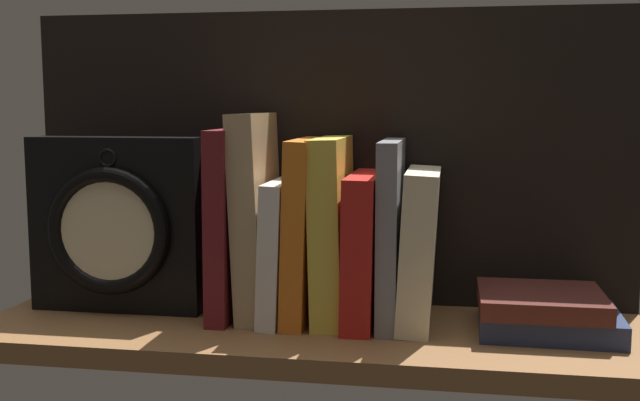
{
  "coord_description": "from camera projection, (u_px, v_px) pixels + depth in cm",
  "views": [
    {
      "loc": [
        16.27,
        -88.54,
        26.56
      ],
      "look_at": [
        0.54,
        3.27,
        14.85
      ],
      "focal_mm": 42.76,
      "sensor_mm": 36.0,
      "label": 1
    }
  ],
  "objects": [
    {
      "name": "book_gray_chess",
      "position": [
        391.0,
        232.0,
        0.93
      ],
      "size": [
        2.49,
        15.23,
        22.35
      ],
      "primitive_type": "cube",
      "rotation": [
        0.0,
        0.0,
        0.0
      ],
      "color": "gray",
      "rests_on": "ground_plane"
    },
    {
      "name": "book_stack_side",
      "position": [
        545.0,
        312.0,
        0.89
      ],
      "size": [
        16.29,
        13.15,
        4.91
      ],
      "color": "#232D4C",
      "rests_on": "ground_plane"
    },
    {
      "name": "back_panel",
      "position": [
        327.0,
        158.0,
        1.02
      ],
      "size": [
        80.91,
        1.2,
        38.87
      ],
      "primitive_type": "cube",
      "color": "black",
      "rests_on": "ground_plane"
    },
    {
      "name": "book_orange_pandolfini",
      "position": [
        304.0,
        229.0,
        0.95
      ],
      "size": [
        3.49,
        15.38,
        22.48
      ],
      "primitive_type": "cube",
      "rotation": [
        0.0,
        0.03,
        0.0
      ],
      "color": "orange",
      "rests_on": "ground_plane"
    },
    {
      "name": "ground_plane",
      "position": [
        311.0,
        335.0,
        0.93
      ],
      "size": [
        80.91,
        25.61,
        2.5
      ],
      "primitive_type": "cube",
      "color": "brown"
    },
    {
      "name": "book_red_requiem",
      "position": [
        364.0,
        248.0,
        0.94
      ],
      "size": [
        3.88,
        16.67,
        18.25
      ],
      "primitive_type": "cube",
      "rotation": [
        0.0,
        0.01,
        0.0
      ],
      "color": "red",
      "rests_on": "ground_plane"
    },
    {
      "name": "framed_clock",
      "position": [
        116.0,
        226.0,
        0.98
      ],
      "size": [
        22.53,
        5.97,
        22.53
      ],
      "color": "black",
      "rests_on": "ground_plane"
    },
    {
      "name": "book_white_catcher",
      "position": [
        281.0,
        249.0,
        0.95
      ],
      "size": [
        3.2,
        15.7,
        17.41
      ],
      "primitive_type": "cube",
      "rotation": [
        0.0,
        0.04,
        0.0
      ],
      "color": "silver",
      "rests_on": "ground_plane"
    },
    {
      "name": "book_yellow_seinlanguage",
      "position": [
        332.0,
        229.0,
        0.94
      ],
      "size": [
        4.24,
        14.61,
        22.69
      ],
      "primitive_type": "cube",
      "rotation": [
        0.0,
        -0.03,
        0.0
      ],
      "color": "gold",
      "rests_on": "ground_plane"
    },
    {
      "name": "book_cream_twain",
      "position": [
        419.0,
        247.0,
        0.93
      ],
      "size": [
        4.76,
        15.68,
        18.95
      ],
      "primitive_type": "cube",
      "rotation": [
        0.0,
        0.05,
        0.0
      ],
      "color": "beige",
      "rests_on": "ground_plane"
    },
    {
      "name": "book_tan_shortstories",
      "position": [
        256.0,
        216.0,
        0.96
      ],
      "size": [
        4.35,
        13.23,
        25.65
      ],
      "primitive_type": "cube",
      "rotation": [
        0.0,
        -0.04,
        0.0
      ],
      "color": "tan",
      "rests_on": "ground_plane"
    },
    {
      "name": "book_maroon_dawkins",
      "position": [
        231.0,
        223.0,
        0.96
      ],
      "size": [
        2.74,
        15.06,
        23.61
      ],
      "primitive_type": "cube",
      "rotation": [
        0.0,
        0.01,
        0.0
      ],
      "color": "maroon",
      "rests_on": "ground_plane"
    }
  ]
}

